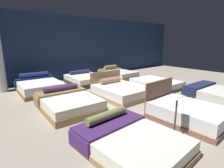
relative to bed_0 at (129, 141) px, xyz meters
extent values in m
cube|color=gray|center=(2.23, 2.84, -0.21)|extent=(18.00, 18.00, 0.02)
cube|color=navy|center=(2.23, 7.14, 1.55)|extent=(18.00, 0.06, 3.50)
cube|color=#93764E|center=(0.00, -0.06, -0.13)|extent=(1.72, 2.13, 0.13)
cube|color=silver|center=(0.00, -0.06, 0.05)|extent=(1.66, 2.07, 0.23)
cube|color=#3F2359|center=(-0.03, 0.58, 0.19)|extent=(1.63, 0.77, 0.05)
cube|color=#3F2359|center=(-0.83, 0.54, 0.02)|extent=(0.09, 0.69, 0.29)
cube|color=#3F2359|center=(0.77, 0.63, 0.02)|extent=(0.09, 0.69, 0.29)
cylinder|color=olive|center=(-0.04, 0.69, 0.32)|extent=(1.06, 0.24, 0.19)
cube|color=brown|center=(2.17, -0.10, -0.13)|extent=(1.48, 1.96, 0.14)
cube|color=white|center=(2.17, -0.10, 0.10)|extent=(1.41, 1.89, 0.32)
cube|color=brown|center=(2.14, 0.86, 0.29)|extent=(1.34, 0.08, 0.99)
cube|color=#494D59|center=(4.41, -0.09, -0.11)|extent=(1.65, 2.10, 0.19)
cube|color=silver|center=(4.41, -0.09, 0.13)|extent=(1.59, 2.04, 0.29)
cube|color=#1B2343|center=(4.44, 0.66, 0.32)|extent=(1.58, 0.55, 0.08)
cube|color=#1B2343|center=(3.63, 0.68, 0.16)|extent=(0.10, 0.50, 0.23)
cube|color=#1B2343|center=(5.24, 0.64, 0.16)|extent=(0.10, 0.50, 0.23)
cube|color=olive|center=(0.04, 2.70, -0.10)|extent=(1.71, 2.06, 0.20)
cube|color=silver|center=(0.04, 2.70, 0.11)|extent=(1.65, 2.00, 0.23)
cube|color=olive|center=(0.07, 3.37, 0.26)|extent=(1.62, 0.66, 0.07)
cube|color=olive|center=(-0.74, 3.41, 0.09)|extent=(0.10, 0.58, 0.28)
cube|color=olive|center=(0.88, 3.33, 0.09)|extent=(0.10, 0.58, 0.28)
cylinder|color=#432751|center=(0.07, 3.35, 0.38)|extent=(1.16, 0.25, 0.19)
cube|color=#907552|center=(2.22, 2.66, -0.13)|extent=(1.69, 2.03, 0.14)
cube|color=white|center=(2.22, 2.66, 0.08)|extent=(1.63, 1.97, 0.28)
cube|color=#907552|center=(2.24, 3.66, 0.25)|extent=(1.56, 0.07, 0.89)
cylinder|color=#8F6349|center=(2.23, 3.36, 0.34)|extent=(0.96, 0.25, 0.23)
cube|color=black|center=(4.41, 2.64, -0.14)|extent=(1.61, 2.17, 0.13)
cube|color=white|center=(4.41, 2.64, 0.05)|extent=(1.55, 2.11, 0.24)
cube|color=brown|center=(-0.01, 5.40, -0.12)|extent=(1.73, 2.18, 0.15)
cube|color=white|center=(-0.01, 5.40, 0.10)|extent=(1.66, 2.12, 0.31)
cube|color=#0D214A|center=(0.02, 6.18, 0.30)|extent=(1.63, 0.56, 0.07)
cube|color=#0D214A|center=(-0.80, 6.22, 0.16)|extent=(0.09, 0.49, 0.21)
cube|color=#0D214A|center=(0.84, 6.14, 0.16)|extent=(0.09, 0.49, 0.21)
cylinder|color=navy|center=(0.02, 6.12, 0.44)|extent=(1.23, 0.27, 0.21)
cube|color=#252426|center=(2.26, 5.39, -0.10)|extent=(1.68, 1.99, 0.21)
cube|color=silver|center=(2.26, 5.39, 0.12)|extent=(1.61, 1.93, 0.23)
cylinder|color=navy|center=(2.28, 6.00, 0.34)|extent=(1.11, 0.24, 0.20)
cube|color=olive|center=(4.49, 5.40, -0.10)|extent=(1.49, 2.16, 0.21)
cube|color=silver|center=(4.49, 5.40, 0.12)|extent=(1.43, 2.10, 0.23)
cube|color=#7F684D|center=(4.46, 6.18, 0.26)|extent=(1.42, 0.54, 0.05)
cube|color=#7F684D|center=(3.75, 6.16, 0.11)|extent=(0.07, 0.50, 0.24)
cube|color=#7F684D|center=(5.17, 6.20, 0.11)|extent=(0.07, 0.50, 0.24)
cylinder|color=olive|center=(4.46, 6.11, 0.39)|extent=(0.88, 0.23, 0.20)
cylinder|color=#3F3F44|center=(1.12, -0.31, -0.19)|extent=(0.24, 0.24, 0.02)
cylinder|color=#3F3F44|center=(1.12, -0.31, 0.25)|extent=(0.04, 0.04, 0.89)
cube|color=white|center=(1.12, -0.31, 0.79)|extent=(0.28, 0.20, 0.01)
camera|label=1|loc=(-2.26, -2.20, 1.94)|focal=28.23mm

